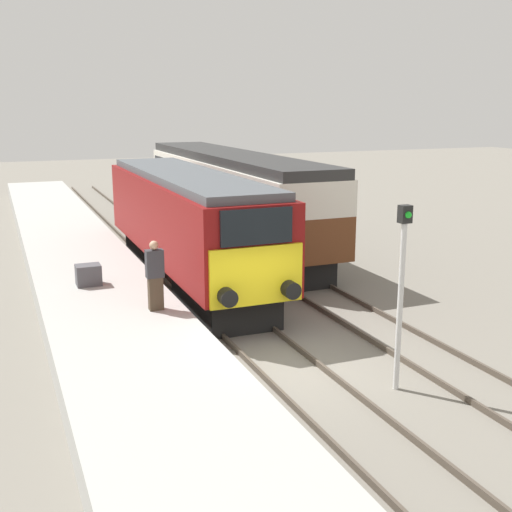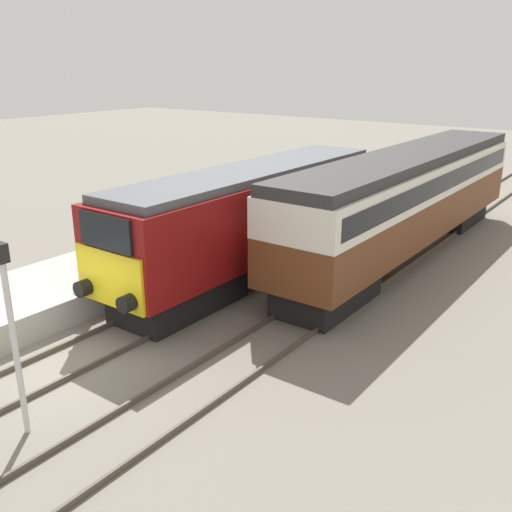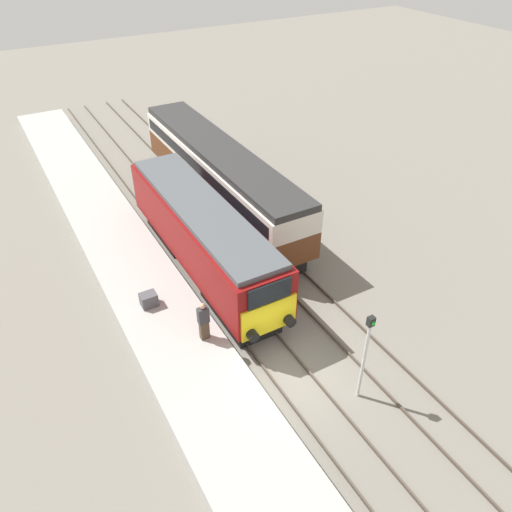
{
  "view_description": "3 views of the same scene",
  "coord_description": "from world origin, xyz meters",
  "px_view_note": "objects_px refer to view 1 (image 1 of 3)",
  "views": [
    {
      "loc": [
        -5.86,
        -12.54,
        5.92
      ],
      "look_at": [
        0.0,
        1.78,
        2.25
      ],
      "focal_mm": 45.0,
      "sensor_mm": 36.0,
      "label": 1
    },
    {
      "loc": [
        11.13,
        -7.03,
        7.02
      ],
      "look_at": [
        1.7,
        5.78,
        1.6
      ],
      "focal_mm": 40.0,
      "sensor_mm": 36.0,
      "label": 2
    },
    {
      "loc": [
        -7.59,
        -10.61,
        15.19
      ],
      "look_at": [
        1.7,
        5.78,
        1.6
      ],
      "focal_mm": 35.0,
      "sensor_mm": 36.0,
      "label": 3
    }
  ],
  "objects_px": {
    "locomotive": "(187,222)",
    "person_on_platform": "(155,276)",
    "signal_post": "(401,283)",
    "passenger_carriage": "(230,190)",
    "luggage_crate": "(88,275)"
  },
  "relations": [
    {
      "from": "passenger_carriage",
      "to": "luggage_crate",
      "type": "relative_size",
      "value": 22.99
    },
    {
      "from": "passenger_carriage",
      "to": "person_on_platform",
      "type": "xyz_separation_m",
      "value": [
        -5.71,
        -10.1,
        -0.67
      ]
    },
    {
      "from": "locomotive",
      "to": "person_on_platform",
      "type": "xyz_separation_m",
      "value": [
        -2.31,
        -5.03,
        -0.36
      ]
    },
    {
      "from": "person_on_platform",
      "to": "signal_post",
      "type": "height_order",
      "value": "signal_post"
    },
    {
      "from": "person_on_platform",
      "to": "luggage_crate",
      "type": "relative_size",
      "value": 2.57
    },
    {
      "from": "signal_post",
      "to": "luggage_crate",
      "type": "xyz_separation_m",
      "value": [
        -5.27,
        7.81,
        -1.24
      ]
    },
    {
      "from": "luggage_crate",
      "to": "locomotive",
      "type": "bearing_deg",
      "value": 29.75
    },
    {
      "from": "person_on_platform",
      "to": "signal_post",
      "type": "distance_m",
      "value": 6.3
    },
    {
      "from": "signal_post",
      "to": "person_on_platform",
      "type": "bearing_deg",
      "value": 129.77
    },
    {
      "from": "locomotive",
      "to": "person_on_platform",
      "type": "bearing_deg",
      "value": -114.66
    },
    {
      "from": "person_on_platform",
      "to": "locomotive",
      "type": "bearing_deg",
      "value": 65.34
    },
    {
      "from": "signal_post",
      "to": "luggage_crate",
      "type": "height_order",
      "value": "signal_post"
    },
    {
      "from": "locomotive",
      "to": "signal_post",
      "type": "bearing_deg",
      "value": -80.2
    },
    {
      "from": "signal_post",
      "to": "luggage_crate",
      "type": "distance_m",
      "value": 9.5
    },
    {
      "from": "passenger_carriage",
      "to": "signal_post",
      "type": "relative_size",
      "value": 4.06
    }
  ]
}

